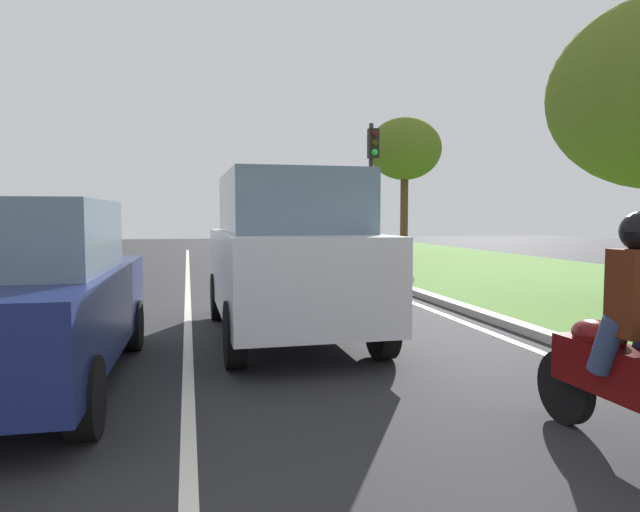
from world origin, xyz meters
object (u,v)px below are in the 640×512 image
Objects in this scene: car_suv_ahead at (287,254)px; car_sedan_left_lane at (25,297)px; rider_person at (639,291)px; traffic_light_near_right at (372,170)px; tree_roadside_far at (405,150)px.

car_suv_ahead is 1.04× the size of car_sedan_left_lane.
traffic_light_near_right is (2.57, 13.62, 1.92)m from rider_person.
tree_roadside_far is at bearing 62.24° from car_suv_ahead.
traffic_light_near_right is (7.15, 10.90, 2.20)m from car_sedan_left_lane.
traffic_light_near_right is at bearing 77.73° from rider_person.
traffic_light_near_right is (4.24, 9.07, 1.95)m from car_suv_ahead.
car_sedan_left_lane is at bearing 147.78° from rider_person.
tree_roadside_far is at bearing 59.12° from traffic_light_near_right.
tree_roadside_far reaches higher than rider_person.
tree_roadside_far reaches higher than traffic_light_near_right.
car_sedan_left_lane is 13.22m from traffic_light_near_right.
car_suv_ahead is at bearing 33.75° from car_sedan_left_lane.
rider_person is (4.58, -2.71, 0.27)m from car_sedan_left_lane.
car_sedan_left_lane reaches higher than rider_person.
tree_roadside_far is at bearing 59.10° from car_sedan_left_lane.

